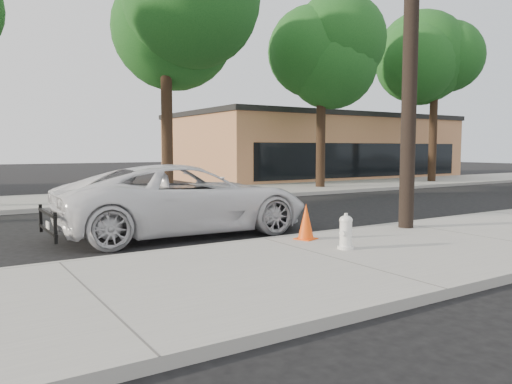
# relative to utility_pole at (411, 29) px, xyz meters

# --- Properties ---
(ground) EXTENTS (120.00, 120.00, 0.00)m
(ground) POSITION_rel_utility_pole_xyz_m (-3.60, 2.70, -4.70)
(ground) COLOR black
(ground) RESTS_ON ground
(near_sidewalk) EXTENTS (90.00, 4.40, 0.15)m
(near_sidewalk) POSITION_rel_utility_pole_xyz_m (-3.60, -1.60, -4.62)
(near_sidewalk) COLOR gray
(near_sidewalk) RESTS_ON ground
(far_sidewalk) EXTENTS (90.00, 5.00, 0.15)m
(far_sidewalk) POSITION_rel_utility_pole_xyz_m (-3.60, 11.20, -4.62)
(far_sidewalk) COLOR gray
(far_sidewalk) RESTS_ON ground
(curb_near) EXTENTS (90.00, 0.12, 0.16)m
(curb_near) POSITION_rel_utility_pole_xyz_m (-3.60, 0.60, -4.62)
(curb_near) COLOR #9E9B93
(curb_near) RESTS_ON ground
(building_main) EXTENTS (18.00, 10.00, 4.00)m
(building_main) POSITION_rel_utility_pole_xyz_m (12.40, 18.70, -2.70)
(building_main) COLOR #B76F4C
(building_main) RESTS_ON ground
(utility_pole) EXTENTS (1.40, 0.34, 9.00)m
(utility_pole) POSITION_rel_utility_pole_xyz_m (0.00, 0.00, 0.00)
(utility_pole) COLOR black
(utility_pole) RESTS_ON near_sidewalk
(tree_c) EXTENTS (4.96, 4.80, 9.55)m
(tree_c) POSITION_rel_utility_pole_xyz_m (-1.38, 10.34, 2.21)
(tree_c) COLOR black
(tree_c) RESTS_ON far_sidewalk
(tree_d) EXTENTS (4.50, 4.35, 8.75)m
(tree_d) POSITION_rel_utility_pole_xyz_m (6.60, 10.65, 1.67)
(tree_d) COLOR black
(tree_d) RESTS_ON far_sidewalk
(tree_e) EXTENTS (4.80, 4.65, 9.25)m
(tree_e) POSITION_rel_utility_pole_xyz_m (14.61, 10.44, 2.00)
(tree_e) COLOR black
(tree_e) RESTS_ON far_sidewalk
(police_cruiser) EXTENTS (5.97, 2.96, 1.63)m
(police_cruiser) POSITION_rel_utility_pole_xyz_m (-4.35, 2.78, -3.88)
(police_cruiser) COLOR silver
(police_cruiser) RESTS_ON ground
(fire_hydrant) EXTENTS (0.34, 0.30, 0.62)m
(fire_hydrant) POSITION_rel_utility_pole_xyz_m (-2.92, -1.12, -4.25)
(fire_hydrant) COLOR white
(fire_hydrant) RESTS_ON near_sidewalk
(traffic_cone) EXTENTS (0.47, 0.47, 0.73)m
(traffic_cone) POSITION_rel_utility_pole_xyz_m (-2.93, 0.05, -4.20)
(traffic_cone) COLOR #F64B0C
(traffic_cone) RESTS_ON near_sidewalk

